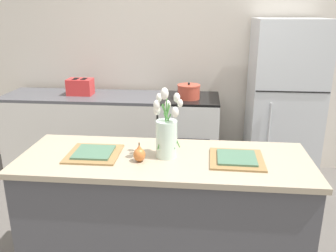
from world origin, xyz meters
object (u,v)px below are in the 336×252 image
at_px(flower_vase, 166,133).
at_px(pear_figurine, 139,154).
at_px(refrigerator, 283,104).
at_px(plate_setting_right, 237,159).
at_px(stove_range, 189,138).
at_px(plate_setting_left, 94,153).
at_px(toaster, 80,87).
at_px(cooking_pot, 189,92).

bearing_deg(flower_vase, pear_figurine, -149.99).
distance_m(refrigerator, plate_setting_right, 1.72).
height_order(stove_range, pear_figurine, pear_figurine).
xyz_separation_m(refrigerator, pear_figurine, (-1.19, -1.68, 0.10)).
xyz_separation_m(pear_figurine, plate_setting_left, (-0.30, 0.07, -0.04)).
bearing_deg(toaster, stove_range, -0.34).
bearing_deg(stove_range, refrigerator, 0.04).
relative_size(stove_range, refrigerator, 0.53).
relative_size(flower_vase, plate_setting_right, 1.37).
bearing_deg(refrigerator, plate_setting_right, -110.71).
xyz_separation_m(stove_range, flower_vase, (-0.09, -1.59, 0.61)).
bearing_deg(flower_vase, toaster, 124.35).
xyz_separation_m(flower_vase, plate_setting_right, (0.43, -0.02, -0.14)).
relative_size(stove_range, pear_figurine, 7.47).
xyz_separation_m(plate_setting_right, toaster, (-1.52, 1.61, 0.07)).
bearing_deg(plate_setting_left, toaster, 111.43).
bearing_deg(flower_vase, plate_setting_right, -2.38).
height_order(pear_figurine, plate_setting_left, pear_figurine).
height_order(flower_vase, toaster, flower_vase).
relative_size(flower_vase, plate_setting_left, 1.37).
height_order(refrigerator, plate_setting_left, refrigerator).
distance_m(pear_figurine, plate_setting_left, 0.31).
bearing_deg(cooking_pot, flower_vase, -92.66).
height_order(pear_figurine, cooking_pot, cooking_pot).
xyz_separation_m(stove_range, toaster, (-1.18, 0.01, 0.53)).
relative_size(refrigerator, flower_vase, 3.78).
distance_m(stove_range, refrigerator, 1.03).
distance_m(refrigerator, cooking_pot, 0.97).
relative_size(flower_vase, pear_figurine, 3.72).
relative_size(plate_setting_left, cooking_pot, 1.40).
distance_m(refrigerator, flower_vase, 1.91).
bearing_deg(toaster, plate_setting_left, -68.57).
height_order(stove_range, cooking_pot, cooking_pot).
height_order(stove_range, plate_setting_left, plate_setting_left).
height_order(stove_range, refrigerator, refrigerator).
distance_m(stove_range, flower_vase, 1.70).
bearing_deg(refrigerator, pear_figurine, -125.33).
bearing_deg(stove_range, pear_figurine, -98.12).
bearing_deg(plate_setting_right, plate_setting_left, 180.00).
bearing_deg(refrigerator, stove_range, -179.96).
distance_m(flower_vase, toaster, 1.93).
bearing_deg(refrigerator, plate_setting_left, -132.89).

